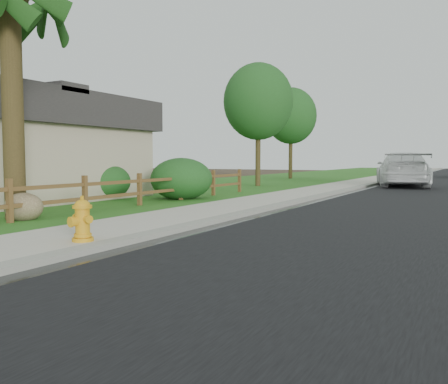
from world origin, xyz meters
The scene contains 14 objects.
ground centered at (0.00, 0.00, 0.00)m, with size 120.00×120.00×0.00m, color #3E2E22.
curb centered at (0.40, 35.00, 0.06)m, with size 0.40×90.00×0.12m, color gray.
wet_gutter centered at (0.75, 35.00, 0.02)m, with size 0.50×90.00×0.00m, color black.
sidewalk centered at (-0.90, 35.00, 0.05)m, with size 2.20×90.00×0.10m, color #ABA495.
grass_strip centered at (-2.80, 35.00, 0.03)m, with size 1.60×90.00×0.06m, color #255A19.
lawn_near centered at (-8.00, 35.00, 0.02)m, with size 9.00×90.00×0.04m, color #255A19.
ranch_fence centered at (-3.60, 6.40, 0.62)m, with size 0.12×16.92×1.10m.
fire_hydrant centered at (-0.10, 1.62, 0.47)m, with size 0.53×0.43×0.81m.
white_suv centered at (2.15, 23.87, 0.96)m, with size 2.64×6.49×1.88m, color white.
boulder centered at (-3.90, 3.42, 0.36)m, with size 1.09×0.81×0.72m, color brown.
shrub_c centered at (-6.50, 9.17, 0.69)m, with size 1.92×1.92×1.39m, color #1C4318.
shrub_d centered at (-3.90, 10.48, 0.80)m, with size 2.35×2.35×1.60m, color #1C4318.
tree_near_left centered at (-5.01, 19.92, 4.75)m, with size 3.90×3.90×6.91m.
tree_mid_left centered at (-7.00, 30.42, 4.87)m, with size 3.95×3.95×7.06m.
Camera 1 is at (6.08, -4.50, 1.56)m, focal length 38.00 mm.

